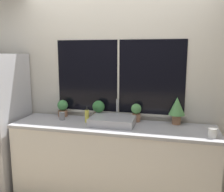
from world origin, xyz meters
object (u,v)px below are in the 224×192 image
object	(u,v)px
potted_plant_far_right	(177,108)
soap_bottle	(87,116)
potted_plant_far_left	(63,108)
potted_plant_center_left	(99,109)
potted_plant_center_right	(136,112)
mug_grey	(62,116)
mug_white	(213,133)
sink	(113,120)

from	to	relation	value
potted_plant_far_right	soap_bottle	xyz separation A→B (m)	(-1.07, -0.18, -0.12)
potted_plant_far_left	potted_plant_center_left	distance (m)	0.50
potted_plant_center_right	mug_grey	bearing A→B (deg)	-170.11
potted_plant_far_right	mug_white	bearing A→B (deg)	-48.86
potted_plant_center_left	soap_bottle	bearing A→B (deg)	-116.86
sink	soap_bottle	size ratio (longest dim) A/B	2.67
potted_plant_far_right	mug_white	xyz separation A→B (m)	(0.35, -0.41, -0.15)
potted_plant_far_right	mug_white	size ratio (longest dim) A/B	3.31
mug_white	potted_plant_far_left	bearing A→B (deg)	167.51
sink	mug_white	distance (m)	1.12
sink	potted_plant_far_left	size ratio (longest dim) A/B	2.34
potted_plant_center_right	potted_plant_far_right	xyz separation A→B (m)	(0.49, 0.00, 0.08)
potted_plant_center_left	mug_grey	xyz separation A→B (m)	(-0.44, -0.16, -0.08)
potted_plant_far_left	potted_plant_center_left	bearing A→B (deg)	0.00
sink	potted_plant_far_left	bearing A→B (deg)	165.55
sink	mug_white	xyz separation A→B (m)	(1.09, -0.22, 0.00)
potted_plant_center_left	mug_grey	size ratio (longest dim) A/B	2.40
potted_plant_far_right	soap_bottle	bearing A→B (deg)	-170.24
potted_plant_far_left	mug_grey	bearing A→B (deg)	-68.51
potted_plant_far_left	potted_plant_center_right	size ratio (longest dim) A/B	1.00
potted_plant_far_left	potted_plant_center_left	world-z (taller)	potted_plant_center_left
sink	potted_plant_center_right	bearing A→B (deg)	36.82
potted_plant_center_left	potted_plant_far_right	bearing A→B (deg)	0.00
potted_plant_center_right	potted_plant_far_right	distance (m)	0.49
sink	potted_plant_center_left	xyz separation A→B (m)	(-0.23, 0.19, 0.09)
potted_plant_center_right	soap_bottle	bearing A→B (deg)	-162.46
potted_plant_far_right	potted_plant_center_left	bearing A→B (deg)	-180.00
sink	soap_bottle	world-z (taller)	sink
potted_plant_center_left	potted_plant_center_right	world-z (taller)	potted_plant_center_left
potted_plant_far_left	mug_white	distance (m)	1.88
mug_grey	soap_bottle	bearing A→B (deg)	-3.70
potted_plant_far_right	sink	bearing A→B (deg)	-165.63
potted_plant_far_left	mug_grey	world-z (taller)	potted_plant_far_left
potted_plant_center_left	potted_plant_center_right	bearing A→B (deg)	0.00
potted_plant_center_right	soap_bottle	xyz separation A→B (m)	(-0.58, -0.18, -0.04)
mug_grey	potted_plant_center_left	bearing A→B (deg)	20.23
sink	potted_plant_far_left	xyz separation A→B (m)	(-0.74, 0.19, 0.07)
sink	potted_plant_center_left	bearing A→B (deg)	141.06
potted_plant_center_left	sink	bearing A→B (deg)	-38.94
potted_plant_center_left	potted_plant_far_right	size ratio (longest dim) A/B	0.73
potted_plant_center_left	soap_bottle	size ratio (longest dim) A/B	1.22
potted_plant_center_left	soap_bottle	world-z (taller)	potted_plant_center_left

